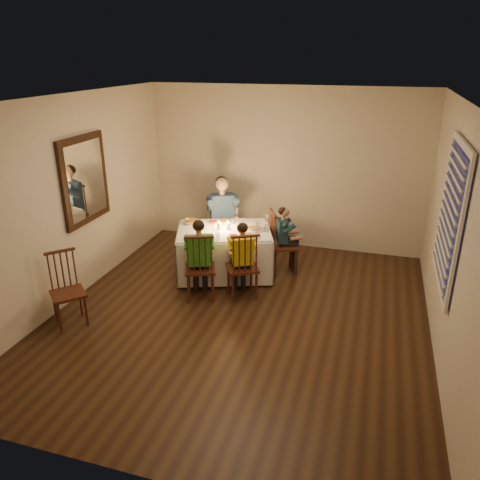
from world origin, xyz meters
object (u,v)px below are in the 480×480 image
(dining_table, at_px, (224,242))
(child_yellow, at_px, (242,296))
(serving_bowl, at_px, (191,222))
(chair_near_right, at_px, (242,296))
(child_teal, at_px, (283,271))
(chair_end, at_px, (283,271))
(chair_extra, at_px, (73,323))
(child_green, at_px, (201,297))
(chair_near_left, at_px, (201,297))
(adult, at_px, (223,254))
(chair_adult, at_px, (223,254))

(dining_table, relative_size, child_yellow, 1.50)
(dining_table, distance_m, serving_bowl, 0.59)
(chair_near_right, distance_m, child_teal, 0.98)
(chair_end, distance_m, chair_extra, 3.04)
(chair_near_right, xyz_separation_m, child_yellow, (0.00, 0.00, 0.00))
(dining_table, distance_m, child_teal, 1.00)
(chair_extra, bearing_deg, chair_near_right, -12.29)
(chair_near_right, height_order, chair_end, same)
(dining_table, bearing_deg, child_green, -115.07)
(chair_extra, height_order, child_green, child_green)
(chair_near_left, relative_size, adult, 0.74)
(child_green, bearing_deg, chair_adult, -105.26)
(dining_table, distance_m, chair_extra, 2.32)
(adult, distance_m, serving_bowl, 0.97)
(chair_near_right, bearing_deg, chair_end, -140.39)
(chair_near_right, xyz_separation_m, child_green, (-0.52, -0.18, 0.00))
(chair_extra, relative_size, adult, 0.71)
(chair_adult, height_order, chair_near_left, same)
(child_yellow, bearing_deg, dining_table, -81.32)
(chair_adult, bearing_deg, chair_end, -44.44)
(adult, relative_size, child_green, 1.16)
(chair_extra, bearing_deg, chair_adult, 19.19)
(chair_extra, distance_m, adult, 2.72)
(chair_adult, height_order, chair_near_right, same)
(chair_end, xyz_separation_m, child_green, (-0.89, -1.09, 0.00))
(adult, height_order, child_green, adult)
(chair_adult, bearing_deg, child_yellow, -87.53)
(chair_adult, relative_size, chair_near_right, 1.00)
(child_teal, distance_m, serving_bowl, 1.55)
(chair_adult, bearing_deg, adult, 89.98)
(chair_near_left, distance_m, adult, 1.44)
(chair_near_right, xyz_separation_m, child_teal, (0.36, 0.91, 0.00))
(chair_extra, bearing_deg, child_yellow, -12.29)
(child_yellow, height_order, child_teal, child_yellow)
(adult, relative_size, child_teal, 1.27)
(child_yellow, xyz_separation_m, child_teal, (0.36, 0.91, 0.00))
(chair_near_right, bearing_deg, serving_bowl, -63.00)
(child_green, bearing_deg, child_yellow, 177.42)
(adult, relative_size, serving_bowl, 6.08)
(dining_table, relative_size, chair_near_left, 1.67)
(child_teal, bearing_deg, chair_near_left, 116.29)
(adult, bearing_deg, child_teal, -44.44)
(chair_adult, bearing_deg, child_teal, -44.44)
(chair_adult, distance_m, child_green, 1.44)
(serving_bowl, bearing_deg, chair_near_right, -34.48)
(chair_near_left, relative_size, child_teal, 0.94)
(serving_bowl, bearing_deg, child_teal, 9.54)
(child_teal, xyz_separation_m, serving_bowl, (-1.35, -0.23, 0.72))
(adult, bearing_deg, dining_table, -96.19)
(chair_near_left, distance_m, serving_bowl, 1.22)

